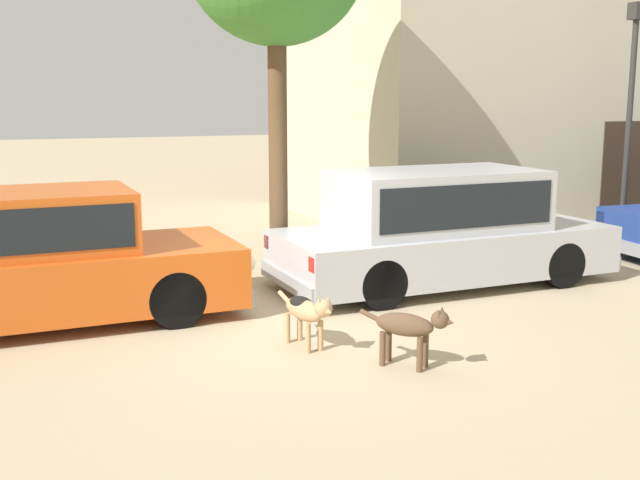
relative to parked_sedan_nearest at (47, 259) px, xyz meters
The scene contains 6 objects.
ground_plane 2.95m from the parked_sedan_nearest, 20.92° to the right, with size 80.00×80.00×0.00m, color tan.
parked_sedan_nearest is the anchor object (origin of this frame).
parked_sedan_second 5.08m from the parked_sedan_nearest, ahead, with size 4.81×1.99×1.58m.
stray_dog_spotted 4.26m from the parked_sedan_nearest, 42.14° to the right, with size 0.68×0.77×0.63m.
stray_dog_tan 3.12m from the parked_sedan_nearest, 38.55° to the right, with size 0.33×1.01×0.62m.
street_lamp 9.78m from the parked_sedan_nearest, ahead, with size 0.22×0.22×4.07m.
Camera 1 is at (-2.92, -8.23, 2.59)m, focal length 44.09 mm.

